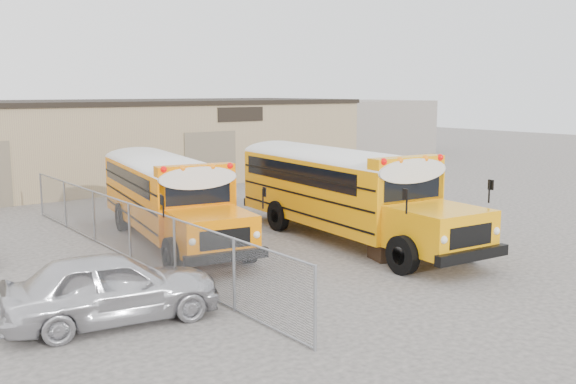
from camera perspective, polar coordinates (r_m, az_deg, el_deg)
ground at (r=21.43m, az=4.48°, el=-5.11°), size 120.00×120.00×0.00m
warehouse at (r=38.17m, az=-15.98°, el=4.38°), size 30.20×10.20×4.67m
chainlink_fence at (r=20.52m, az=-13.90°, el=-3.40°), size 0.07×18.07×1.81m
distant_building_right at (r=54.79m, az=6.48°, el=5.79°), size 10.00×8.00×4.40m
school_bus_left at (r=28.89m, az=-14.09°, el=1.81°), size 4.30×10.53×3.00m
school_bus_right at (r=28.34m, az=-3.24°, el=2.23°), size 3.79×11.32×3.25m
tarp_bundle at (r=20.23m, az=8.90°, el=-3.83°), size 1.20×1.14×1.48m
car_silver at (r=15.17m, az=-15.40°, el=-8.15°), size 5.08×2.70×1.65m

